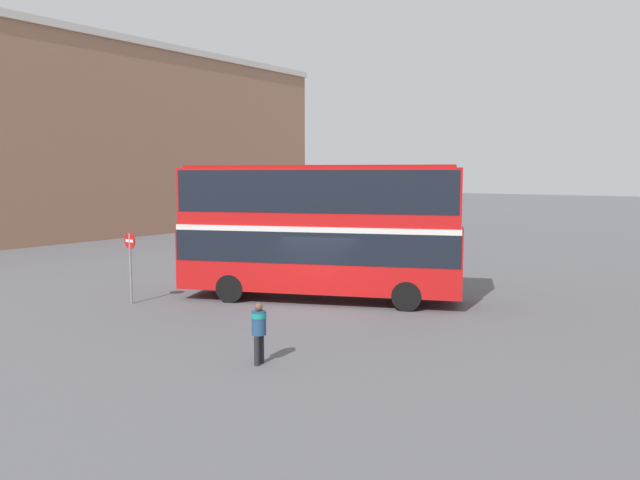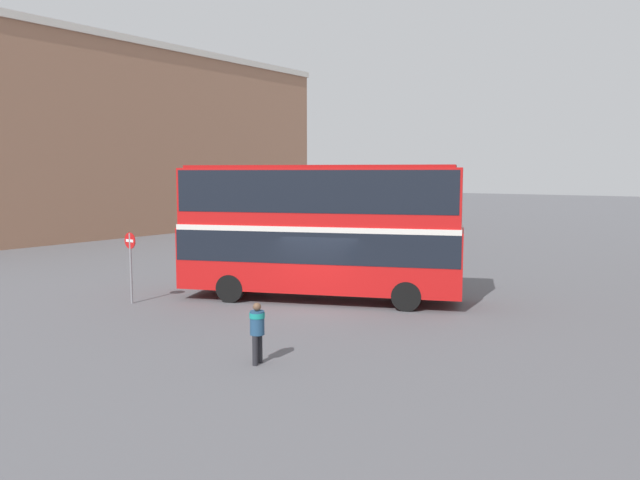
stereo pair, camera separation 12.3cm
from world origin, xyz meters
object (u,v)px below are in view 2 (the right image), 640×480
double_decker_bus (320,224)px  pedestrian_foreground (257,327)px  parked_car_kerb_far (272,242)px  no_entry_sign (130,257)px  parked_car_kerb_near (395,244)px

double_decker_bus → pedestrian_foreground: size_ratio=6.79×
parked_car_kerb_far → no_entry_sign: no_entry_sign is taller
double_decker_bus → parked_car_kerb_near: size_ratio=2.18×
pedestrian_foreground → parked_car_kerb_near: 20.07m
pedestrian_foreground → parked_car_kerb_far: size_ratio=0.34×
pedestrian_foreground → no_entry_sign: bearing=-31.4°
double_decker_bus → parked_car_kerb_near: (-3.43, 11.59, -2.08)m
parked_car_kerb_near → no_entry_sign: no_entry_sign is taller
pedestrian_foreground → parked_car_kerb_far: 20.81m
double_decker_bus → pedestrian_foreground: double_decker_bus is taller
parked_car_kerb_near → pedestrian_foreground: bearing=-59.1°
parked_car_kerb_near → double_decker_bus: bearing=-62.7°
double_decker_bus → parked_car_kerb_far: 13.37m
pedestrian_foreground → no_entry_sign: (-8.58, 2.65, 0.77)m
double_decker_bus → no_entry_sign: double_decker_bus is taller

